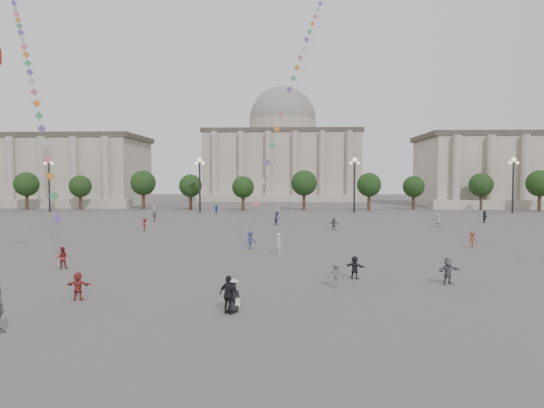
{
  "coord_description": "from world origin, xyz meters",
  "views": [
    {
      "loc": [
        2.94,
        -23.83,
        6.64
      ],
      "look_at": [
        1.47,
        12.0,
        4.74
      ],
      "focal_mm": 32.0,
      "sensor_mm": 36.0,
      "label": 1
    }
  ],
  "objects": [
    {
      "name": "ground",
      "position": [
        0.0,
        0.0,
        0.0
      ],
      "size": [
        360.0,
        360.0,
        0.0
      ],
      "primitive_type": "plane",
      "color": "#504D4B",
      "rests_on": "ground"
    },
    {
      "name": "hall_central",
      "position": [
        0.0,
        129.22,
        14.23
      ],
      "size": [
        48.3,
        34.3,
        35.5
      ],
      "color": "#ACA290",
      "rests_on": "ground"
    },
    {
      "name": "tree_row",
      "position": [
        0.0,
        78.0,
        5.39
      ],
      "size": [
        137.12,
        5.12,
        8.0
      ],
      "color": "#3A271D",
      "rests_on": "ground"
    },
    {
      "name": "lamp_post_far_west",
      "position": [
        -45.0,
        70.0,
        7.35
      ],
      "size": [
        2.0,
        0.9,
        10.65
      ],
      "color": "#262628",
      "rests_on": "ground"
    },
    {
      "name": "lamp_post_mid_west",
      "position": [
        -15.0,
        70.0,
        7.35
      ],
      "size": [
        2.0,
        0.9,
        10.65
      ],
      "color": "#262628",
      "rests_on": "ground"
    },
    {
      "name": "lamp_post_mid_east",
      "position": [
        15.0,
        70.0,
        7.35
      ],
      "size": [
        2.0,
        0.9,
        10.65
      ],
      "color": "#262628",
      "rests_on": "ground"
    },
    {
      "name": "lamp_post_far_east",
      "position": [
        45.0,
        70.0,
        7.35
      ],
      "size": [
        2.0,
        0.9,
        10.65
      ],
      "color": "#262628",
      "rests_on": "ground"
    },
    {
      "name": "person_crowd_0",
      "position": [
        -11.26,
        66.47,
        0.85
      ],
      "size": [
        1.0,
        1.0,
        1.7
      ],
      "primitive_type": "imported",
      "rotation": [
        0.0,
        0.0,
        0.78
      ],
      "color": "#325071",
      "rests_on": "ground"
    },
    {
      "name": "person_crowd_3",
      "position": [
        7.11,
        8.07,
        0.76
      ],
      "size": [
        1.42,
        1.16,
        1.52
      ],
      "primitive_type": "imported",
      "rotation": [
        0.0,
        0.0,
        2.55
      ],
      "color": "black",
      "rests_on": "ground"
    },
    {
      "name": "person_crowd_4",
      "position": [
        0.51,
        66.45,
        0.77
      ],
      "size": [
        1.48,
        1.06,
        1.54
      ],
      "primitive_type": "imported",
      "rotation": [
        0.0,
        0.0,
        3.62
      ],
      "color": "silver",
      "rests_on": "ground"
    },
    {
      "name": "person_crowd_6",
      "position": [
        5.64,
        5.39,
        0.79
      ],
      "size": [
        1.1,
        0.74,
        1.57
      ],
      "primitive_type": "imported",
      "rotation": [
        0.0,
        0.0,
        6.12
      ],
      "color": "slate",
      "rests_on": "ground"
    },
    {
      "name": "person_crowd_7",
      "position": [
        22.79,
        42.6,
        0.96
      ],
      "size": [
        1.88,
        1.09,
        1.93
      ],
      "primitive_type": "imported",
      "rotation": [
        0.0,
        0.0,
        2.83
      ],
      "color": "silver",
      "rests_on": "ground"
    },
    {
      "name": "person_crowd_8",
      "position": [
        20.19,
        22.91,
        0.79
      ],
      "size": [
        1.13,
        0.81,
        1.58
      ],
      "primitive_type": "imported",
      "rotation": [
        0.0,
        0.0,
        0.24
      ],
      "color": "brown",
      "rests_on": "ground"
    },
    {
      "name": "person_crowd_9",
      "position": [
        31.69,
        49.38,
        0.89
      ],
      "size": [
        1.42,
        1.62,
        1.77
      ],
      "primitive_type": "imported",
      "rotation": [
        0.0,
        0.0,
        0.91
      ],
      "color": "black",
      "rests_on": "ground"
    },
    {
      "name": "person_crowd_10",
      "position": [
        -23.06,
        66.52,
        0.75
      ],
      "size": [
        0.36,
        0.54,
        1.49
      ],
      "primitive_type": "imported",
      "rotation": [
        0.0,
        0.0,
        1.57
      ],
      "color": "silver",
      "rests_on": "ground"
    },
    {
      "name": "person_crowd_12",
      "position": [
        8.34,
        38.14,
        0.81
      ],
      "size": [
        1.54,
        1.18,
        1.63
      ],
      "primitive_type": "imported",
      "rotation": [
        0.0,
        0.0,
        2.61
      ],
      "color": "slate",
      "rests_on": "ground"
    },
    {
      "name": "person_crowd_13",
      "position": [
        1.83,
        18.2,
        0.93
      ],
      "size": [
        0.63,
        0.78,
        1.85
      ],
      "primitive_type": "imported",
      "rotation": [
        0.0,
        0.0,
        1.89
      ],
      "color": "silver",
      "rests_on": "ground"
    },
    {
      "name": "person_crowd_16",
      "position": [
        -18.21,
        49.72,
        0.85
      ],
      "size": [
        1.07,
        0.65,
        1.7
      ],
      "primitive_type": "imported",
      "rotation": [
        0.0,
        0.0,
        6.03
      ],
      "color": "#5B5B60",
      "rests_on": "ground"
    },
    {
      "name": "person_crowd_17",
      "position": [
        -15.45,
        35.85,
        0.83
      ],
      "size": [
        1.04,
        1.23,
        1.65
      ],
      "primitive_type": "imported",
      "rotation": [
        0.0,
        0.0,
        2.06
      ],
      "color": "maroon",
      "rests_on": "ground"
    },
    {
      "name": "person_crowd_18",
      "position": [
        0.86,
        44.65,
        0.96
      ],
      "size": [
        1.16,
        1.18,
        1.92
      ],
      "primitive_type": "imported",
      "rotation": [
        0.0,
        0.0,
        0.87
      ],
      "color": "navy",
      "rests_on": "ground"
    },
    {
      "name": "person_crowd_19",
      "position": [
        12.75,
        6.68,
        0.84
      ],
      "size": [
        1.64,
        0.99,
        1.69
      ],
      "primitive_type": "imported",
      "rotation": [
        0.0,
        0.0,
        0.34
      ],
      "color": "#57575B",
      "rests_on": "ground"
    },
    {
      "name": "tourist_1",
      "position": [
        -0.13,
        -0.55,
        0.95
      ],
      "size": [
        1.19,
        0.98,
        1.89
      ],
      "primitive_type": "imported",
      "rotation": [
        0.0,
        0.0,
        2.58
      ],
      "color": "black",
      "rests_on": "ground"
    },
    {
      "name": "tourist_2",
      "position": [
        -8.7,
        1.83,
        0.77
      ],
      "size": [
        1.44,
        0.51,
        1.53
      ],
      "primitive_type": "imported",
      "rotation": [
        0.0,
        0.0,
        3.1
      ],
      "color": "maroon",
      "rests_on": "ground"
    },
    {
      "name": "kite_flyer_0",
      "position": [
        -13.95,
        10.88,
        0.81
      ],
      "size": [
        0.94,
        0.83,
        1.62
      ],
      "primitive_type": "imported",
      "rotation": [
        0.0,
        0.0,
        3.47
      ],
      "color": "maroon",
      "rests_on": "ground"
    },
    {
      "name": "kite_flyer_1",
      "position": [
        -0.91,
        21.2,
        0.85
      ],
      "size": [
        1.23,
        1.22,
        1.71
      ],
      "primitive_type": "imported",
      "rotation": [
        0.0,
        0.0,
        0.78
      ],
      "color": "navy",
      "rests_on": "ground"
    },
    {
      "name": "hat_person",
      "position": [
        0.04,
        -0.23,
        0.83
      ],
      "size": [
        0.83,
        0.62,
        1.69
      ],
      "color": "black",
      "rests_on": "ground"
    },
    {
      "name": "kite_train_west",
      "position": [
        -27.1,
        29.99,
        21.17
      ],
      "size": [
        25.29,
        35.9,
        57.21
      ],
      "color": "#3F3F3F",
      "rests_on": "ground"
    },
    {
      "name": "kite_train_mid",
      "position": [
        5.53,
        44.05,
        26.58
      ],
      "size": [
        12.79,
        42.92,
        64.51
      ],
      "color": "#3F3F3F",
      "rests_on": "ground"
    }
  ]
}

